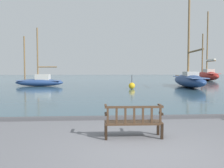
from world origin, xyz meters
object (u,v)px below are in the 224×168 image
object	(u,v)px
sailboat_mid_starboard	(39,81)
sailboat_centre_channel	(189,79)
channel_buoy	(132,86)
sailboat_far_starboard	(207,75)
park_bench	(133,121)

from	to	relation	value
sailboat_mid_starboard	sailboat_centre_channel	world-z (taller)	sailboat_centre_channel
sailboat_mid_starboard	channel_buoy	size ratio (longest dim) A/B	4.93
sailboat_centre_channel	channel_buoy	distance (m)	6.72
sailboat_far_starboard	channel_buoy	distance (m)	23.25
park_bench	sailboat_far_starboard	world-z (taller)	sailboat_far_starboard
sailboat_mid_starboard	sailboat_far_starboard	xyz separation A→B (m)	(25.06, 12.70, 0.43)
park_bench	sailboat_mid_starboard	bearing A→B (deg)	108.51
sailboat_centre_channel	channel_buoy	xyz separation A→B (m)	(-6.35, -2.13, -0.50)
park_bench	sailboat_mid_starboard	xyz separation A→B (m)	(-7.08, 21.15, 0.18)
park_bench	sailboat_centre_channel	size ratio (longest dim) A/B	0.14
sailboat_mid_starboard	sailboat_centre_channel	bearing A→B (deg)	-8.95
sailboat_far_starboard	channel_buoy	xyz separation A→B (m)	(-15.47, -17.34, -0.69)
sailboat_centre_channel	channel_buoy	size ratio (longest dim) A/B	8.69
sailboat_mid_starboard	channel_buoy	xyz separation A→B (m)	(9.58, -4.64, -0.26)
sailboat_mid_starboard	channel_buoy	bearing A→B (deg)	-25.85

